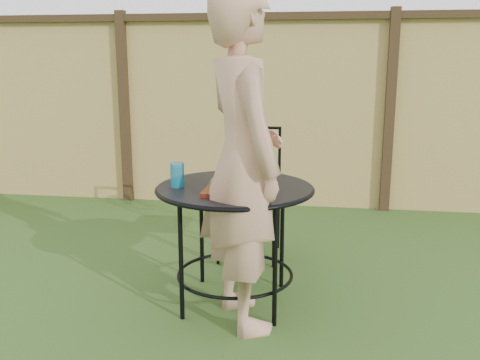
{
  "coord_description": "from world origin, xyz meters",
  "views": [
    {
      "loc": [
        0.66,
        -3.03,
        1.45
      ],
      "look_at": [
        0.2,
        -0.01,
        0.75
      ],
      "focal_mm": 40.0,
      "sensor_mm": 36.0,
      "label": 1
    }
  ],
  "objects": [
    {
      "name": "patio_table",
      "position": [
        0.18,
        -0.06,
        0.59
      ],
      "size": [
        0.92,
        0.92,
        0.72
      ],
      "color": "black",
      "rests_on": "ground"
    },
    {
      "name": "drinking_glass",
      "position": [
        -0.14,
        -0.12,
        0.79
      ],
      "size": [
        0.08,
        0.08,
        0.14
      ],
      "primitive_type": "cylinder",
      "color": "#0D7299",
      "rests_on": "patio_table"
    },
    {
      "name": "fork",
      "position": [
        0.19,
        -0.22,
        0.92
      ],
      "size": [
        0.01,
        0.01,
        0.18
      ],
      "primitive_type": "cylinder",
      "color": "silver",
      "rests_on": "salad"
    },
    {
      "name": "fence",
      "position": [
        -0.0,
        2.19,
        0.95
      ],
      "size": [
        8.0,
        0.12,
        1.9
      ],
      "color": "#D7BE6A",
      "rests_on": "ground"
    },
    {
      "name": "diner",
      "position": [
        0.26,
        -0.27,
        0.91
      ],
      "size": [
        0.7,
        0.79,
        1.82
      ],
      "primitive_type": "imported",
      "rotation": [
        0.0,
        0.0,
        2.06
      ],
      "color": "tan",
      "rests_on": "ground"
    },
    {
      "name": "salad",
      "position": [
        0.18,
        -0.22,
        0.79
      ],
      "size": [
        0.21,
        0.21,
        0.08
      ],
      "primitive_type": "ellipsoid",
      "color": "#235614",
      "rests_on": "salad_plate"
    },
    {
      "name": "ground",
      "position": [
        0.0,
        0.0,
        0.0
      ],
      "size": [
        60.0,
        60.0,
        0.0
      ],
      "primitive_type": "plane",
      "color": "#204115",
      "rests_on": "ground"
    },
    {
      "name": "patio_chair",
      "position": [
        0.16,
        0.78,
        0.5
      ],
      "size": [
        0.46,
        0.46,
        0.95
      ],
      "color": "black",
      "rests_on": "ground"
    },
    {
      "name": "salad_plate",
      "position": [
        0.18,
        -0.22,
        0.74
      ],
      "size": [
        0.27,
        0.27,
        0.02
      ],
      "primitive_type": "cube",
      "color": "#450B09",
      "rests_on": "patio_table"
    }
  ]
}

